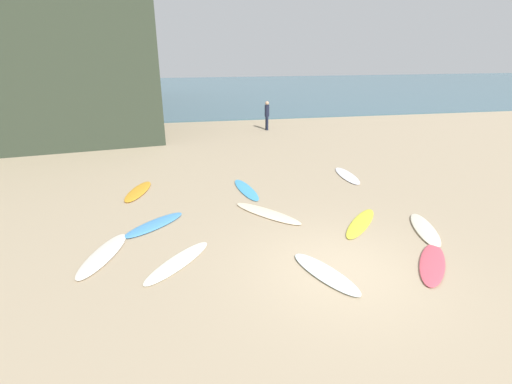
% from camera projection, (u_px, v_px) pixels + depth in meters
% --- Properties ---
extents(ground_plane, '(120.00, 120.00, 0.00)m').
position_uv_depth(ground_plane, '(341.00, 270.00, 8.84)').
color(ground_plane, tan).
extents(ocean_water, '(120.00, 40.00, 0.08)m').
position_uv_depth(ocean_water, '(210.00, 90.00, 45.02)').
color(ocean_water, '#426675').
rests_on(ocean_water, ground_plane).
extents(surfboard_0, '(0.84, 2.37, 0.06)m').
position_uv_depth(surfboard_0, '(246.00, 190.00, 13.75)').
color(surfboard_0, '#43A1DD').
rests_on(surfboard_0, ground_plane).
extents(surfboard_1, '(0.66, 2.20, 0.07)m').
position_uv_depth(surfboard_1, '(347.00, 176.00, 15.23)').
color(surfboard_1, white).
rests_on(surfboard_1, ground_plane).
extents(surfboard_2, '(2.03, 2.31, 0.07)m').
position_uv_depth(surfboard_2, '(267.00, 213.00, 11.78)').
color(surfboard_2, '#F9E4BD').
rests_on(surfboard_2, ground_plane).
extents(surfboard_3, '(1.27, 2.33, 0.08)m').
position_uv_depth(surfboard_3, '(103.00, 255.00, 9.42)').
color(surfboard_3, silver).
rests_on(surfboard_3, ground_plane).
extents(surfboard_4, '(1.73, 2.06, 0.08)m').
position_uv_depth(surfboard_4, '(432.00, 263.00, 9.05)').
color(surfboard_4, '#DC4E5F').
rests_on(surfboard_4, ground_plane).
extents(surfboard_5, '(1.89, 2.09, 0.06)m').
position_uv_depth(surfboard_5, '(361.00, 223.00, 11.14)').
color(surfboard_5, yellow).
rests_on(surfboard_5, ground_plane).
extents(surfboard_6, '(1.33, 2.14, 0.09)m').
position_uv_depth(surfboard_6, '(325.00, 273.00, 8.65)').
color(surfboard_6, silver).
rests_on(surfboard_6, ground_plane).
extents(surfboard_7, '(1.11, 2.17, 0.09)m').
position_uv_depth(surfboard_7, '(138.00, 191.00, 13.55)').
color(surfboard_7, gold).
rests_on(surfboard_7, ground_plane).
extents(surfboard_8, '(1.91, 1.84, 0.09)m').
position_uv_depth(surfboard_8, '(154.00, 225.00, 11.02)').
color(surfboard_8, '#4B96DA').
rests_on(surfboard_8, ground_plane).
extents(surfboard_9, '(1.86, 2.08, 0.07)m').
position_uv_depth(surfboard_9, '(178.00, 262.00, 9.12)').
color(surfboard_9, white).
rests_on(surfboard_9, ground_plane).
extents(surfboard_10, '(1.18, 2.21, 0.09)m').
position_uv_depth(surfboard_10, '(425.00, 229.00, 10.74)').
color(surfboard_10, '#EDE3C6').
rests_on(surfboard_10, ground_plane).
extents(beachgoer_near, '(0.28, 0.34, 1.76)m').
position_uv_depth(beachgoer_near, '(267.00, 114.00, 23.42)').
color(beachgoer_near, '#191E33').
rests_on(beachgoer_near, ground_plane).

